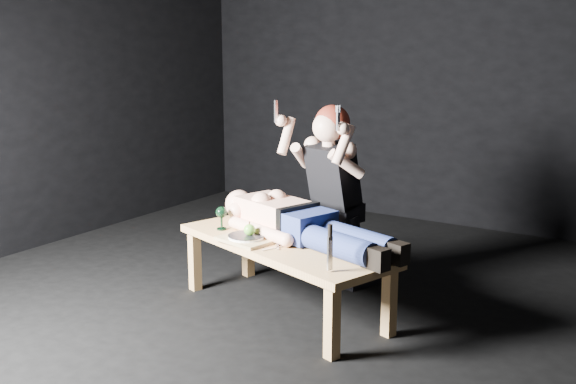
{
  "coord_description": "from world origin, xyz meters",
  "views": [
    {
      "loc": [
        2.09,
        -3.42,
        1.64
      ],
      "look_at": [
        -0.06,
        -0.02,
        0.75
      ],
      "focal_mm": 42.35,
      "sensor_mm": 36.0,
      "label": 1
    }
  ],
  "objects_px": {
    "serving_tray": "(246,240)",
    "carving_knife": "(330,248)",
    "lying_man": "(303,220)",
    "goblet": "(222,218)",
    "kneeling_woman": "(341,195)",
    "table": "(284,276)"
  },
  "relations": [
    {
      "from": "kneeling_woman",
      "to": "goblet",
      "type": "relative_size",
      "value": 8.37
    },
    {
      "from": "goblet",
      "to": "carving_knife",
      "type": "height_order",
      "value": "carving_knife"
    },
    {
      "from": "lying_man",
      "to": "goblet",
      "type": "relative_size",
      "value": 9.14
    },
    {
      "from": "kneeling_woman",
      "to": "table",
      "type": "bearing_deg",
      "value": -82.96
    },
    {
      "from": "lying_man",
      "to": "serving_tray",
      "type": "bearing_deg",
      "value": -123.26
    },
    {
      "from": "serving_tray",
      "to": "goblet",
      "type": "distance_m",
      "value": 0.32
    },
    {
      "from": "serving_tray",
      "to": "carving_knife",
      "type": "bearing_deg",
      "value": -17.43
    },
    {
      "from": "kneeling_woman",
      "to": "serving_tray",
      "type": "relative_size",
      "value": 3.87
    },
    {
      "from": "lying_man",
      "to": "goblet",
      "type": "bearing_deg",
      "value": -152.87
    },
    {
      "from": "lying_man",
      "to": "serving_tray",
      "type": "xyz_separation_m",
      "value": [
        -0.27,
        -0.22,
        -0.11
      ]
    },
    {
      "from": "table",
      "to": "carving_knife",
      "type": "height_order",
      "value": "carving_knife"
    },
    {
      "from": "carving_knife",
      "to": "lying_man",
      "type": "bearing_deg",
      "value": 151.95
    },
    {
      "from": "table",
      "to": "serving_tray",
      "type": "bearing_deg",
      "value": -131.08
    },
    {
      "from": "table",
      "to": "serving_tray",
      "type": "height_order",
      "value": "serving_tray"
    },
    {
      "from": "carving_knife",
      "to": "serving_tray",
      "type": "bearing_deg",
      "value": -179.73
    },
    {
      "from": "goblet",
      "to": "carving_knife",
      "type": "bearing_deg",
      "value": -19.35
    },
    {
      "from": "serving_tray",
      "to": "goblet",
      "type": "height_order",
      "value": "goblet"
    },
    {
      "from": "lying_man",
      "to": "goblet",
      "type": "distance_m",
      "value": 0.57
    },
    {
      "from": "table",
      "to": "lying_man",
      "type": "relative_size",
      "value": 1.06
    },
    {
      "from": "serving_tray",
      "to": "lying_man",
      "type": "bearing_deg",
      "value": 39.04
    },
    {
      "from": "lying_man",
      "to": "serving_tray",
      "type": "relative_size",
      "value": 4.23
    },
    {
      "from": "lying_man",
      "to": "table",
      "type": "bearing_deg",
      "value": -109.36
    }
  ]
}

